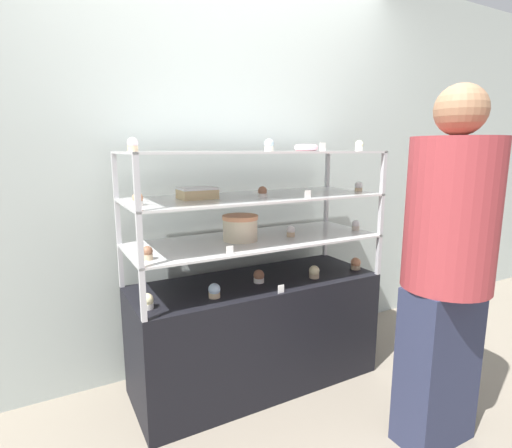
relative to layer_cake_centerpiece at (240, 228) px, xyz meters
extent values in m
plane|color=gray|center=(0.09, -0.01, -0.95)|extent=(20.00, 20.00, 0.00)
cube|color=#A8B2AD|center=(0.09, 0.40, 0.35)|extent=(8.00, 0.05, 2.60)
cube|color=black|center=(0.09, -0.01, -0.63)|extent=(1.43, 0.53, 0.64)
cube|color=#B7B7BC|center=(-0.61, 0.24, -0.19)|extent=(0.02, 0.02, 0.24)
cube|color=#B7B7BC|center=(0.80, 0.24, -0.19)|extent=(0.02, 0.02, 0.24)
cube|color=#B7B7BC|center=(-0.61, -0.27, -0.19)|extent=(0.02, 0.02, 0.24)
cube|color=#B7B7BC|center=(0.80, -0.27, -0.19)|extent=(0.02, 0.02, 0.24)
cube|color=silver|center=(0.09, -0.01, -0.08)|extent=(1.43, 0.53, 0.01)
cube|color=#B7B7BC|center=(-0.61, 0.24, 0.05)|extent=(0.02, 0.02, 0.24)
cube|color=#B7B7BC|center=(0.80, 0.24, 0.05)|extent=(0.02, 0.02, 0.24)
cube|color=#B7B7BC|center=(-0.61, -0.27, 0.05)|extent=(0.02, 0.02, 0.24)
cube|color=#B7B7BC|center=(0.80, -0.27, 0.05)|extent=(0.02, 0.02, 0.24)
cube|color=silver|center=(0.09, -0.01, 0.17)|extent=(1.43, 0.53, 0.01)
cube|color=#B7B7BC|center=(-0.61, 0.24, 0.30)|extent=(0.02, 0.02, 0.24)
cube|color=#B7B7BC|center=(0.80, 0.24, 0.30)|extent=(0.02, 0.02, 0.24)
cube|color=#B7B7BC|center=(-0.61, -0.27, 0.30)|extent=(0.02, 0.02, 0.24)
cube|color=#B7B7BC|center=(0.80, -0.27, 0.30)|extent=(0.02, 0.02, 0.24)
cube|color=silver|center=(0.09, -0.01, 0.41)|extent=(1.43, 0.53, 0.01)
cylinder|color=beige|center=(0.00, 0.00, -0.01)|extent=(0.19, 0.19, 0.12)
cylinder|color=#E5996B|center=(0.00, 0.00, 0.06)|extent=(0.20, 0.20, 0.02)
cube|color=#DBBC84|center=(-0.24, 0.03, 0.20)|extent=(0.19, 0.15, 0.05)
cube|color=white|center=(-0.24, 0.03, 0.23)|extent=(0.19, 0.15, 0.01)
cylinder|color=white|center=(-0.56, -0.13, -0.30)|extent=(0.06, 0.06, 0.03)
sphere|color=#F4EAB2|center=(-0.56, -0.13, -0.27)|extent=(0.06, 0.06, 0.06)
cylinder|color=#CCB28C|center=(-0.22, -0.15, -0.30)|extent=(0.06, 0.06, 0.03)
sphere|color=silver|center=(-0.22, -0.15, -0.27)|extent=(0.06, 0.06, 0.06)
cylinder|color=white|center=(0.09, -0.05, -0.30)|extent=(0.06, 0.06, 0.03)
sphere|color=#8C5B42|center=(0.09, -0.05, -0.27)|extent=(0.06, 0.06, 0.06)
cylinder|color=#CCB28C|center=(0.42, -0.14, -0.30)|extent=(0.06, 0.06, 0.03)
sphere|color=#F4EAB2|center=(0.42, -0.14, -0.27)|extent=(0.06, 0.06, 0.06)
cylinder|color=#CCB28C|center=(0.75, -0.12, -0.30)|extent=(0.06, 0.06, 0.03)
sphere|color=#E5996B|center=(0.75, -0.12, -0.27)|extent=(0.06, 0.06, 0.06)
cube|color=white|center=(0.11, -0.26, -0.29)|extent=(0.04, 0.00, 0.04)
cylinder|color=#CCB28C|center=(-0.55, -0.15, -0.06)|extent=(0.05, 0.05, 0.03)
sphere|color=#8C5B42|center=(-0.55, -0.15, -0.03)|extent=(0.05, 0.05, 0.05)
cylinder|color=#CCB28C|center=(0.30, -0.05, -0.06)|extent=(0.05, 0.05, 0.03)
sphere|color=white|center=(0.30, -0.05, -0.03)|extent=(0.05, 0.05, 0.05)
cylinder|color=beige|center=(0.76, -0.09, -0.06)|extent=(0.05, 0.05, 0.03)
sphere|color=white|center=(0.76, -0.09, -0.03)|extent=(0.05, 0.05, 0.05)
cube|color=white|center=(-0.18, -0.26, -0.05)|extent=(0.04, 0.00, 0.04)
cylinder|color=white|center=(-0.57, -0.08, 0.18)|extent=(0.05, 0.05, 0.02)
sphere|color=#E5996B|center=(-0.57, -0.08, 0.21)|extent=(0.05, 0.05, 0.05)
cylinder|color=white|center=(0.09, -0.09, 0.18)|extent=(0.05, 0.05, 0.02)
sphere|color=#8C5B42|center=(0.09, -0.09, 0.21)|extent=(0.05, 0.05, 0.05)
cylinder|color=#CCB28C|center=(0.76, -0.10, 0.18)|extent=(0.05, 0.05, 0.02)
sphere|color=white|center=(0.76, -0.10, 0.21)|extent=(0.05, 0.05, 0.05)
cube|color=white|center=(0.27, -0.26, 0.20)|extent=(0.04, 0.00, 0.04)
cylinder|color=#CCB28C|center=(-0.58, -0.08, 0.43)|extent=(0.05, 0.05, 0.03)
sphere|color=silver|center=(-0.58, -0.08, 0.46)|extent=(0.05, 0.05, 0.05)
cylinder|color=beige|center=(0.10, -0.15, 0.43)|extent=(0.05, 0.05, 0.03)
sphere|color=silver|center=(0.10, -0.15, 0.46)|extent=(0.05, 0.05, 0.05)
cylinder|color=white|center=(0.76, -0.10, 0.43)|extent=(0.05, 0.05, 0.03)
sphere|color=#F4EAB2|center=(0.76, -0.10, 0.46)|extent=(0.05, 0.05, 0.05)
cube|color=white|center=(0.36, -0.26, 0.44)|extent=(0.04, 0.00, 0.04)
torus|color=#EFB2BC|center=(0.47, 0.05, 0.44)|extent=(0.14, 0.14, 0.04)
cube|color=#282D47|center=(0.61, -0.85, -0.57)|extent=(0.37, 0.20, 0.77)
cylinder|color=#993338|center=(0.61, -0.85, 0.15)|extent=(0.39, 0.39, 0.67)
sphere|color=#936B4C|center=(0.61, -0.85, 0.59)|extent=(0.22, 0.22, 0.22)
camera|label=1|loc=(-0.97, -1.94, 0.43)|focal=28.00mm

